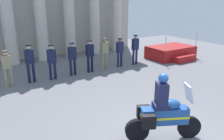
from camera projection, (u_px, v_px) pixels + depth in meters
name	position (u px, v px, depth m)	size (l,w,h in m)	color
ground_plane	(164.00, 137.00, 6.15)	(28.00, 28.00, 0.00)	slate
reviewing_stand	(171.00, 52.00, 14.60)	(2.92, 2.38, 1.68)	#A51919
officer_in_row_0	(7.00, 66.00, 9.54)	(0.38, 0.24, 1.61)	gray
officer_in_row_1	(30.00, 60.00, 10.00)	(0.38, 0.24, 1.77)	#141938
officer_in_row_2	(52.00, 59.00, 10.39)	(0.38, 0.24, 1.69)	#141938
officer_in_row_3	(72.00, 56.00, 11.01)	(0.38, 0.24, 1.67)	#141938
officer_in_row_4	(90.00, 54.00, 11.50)	(0.38, 0.24, 1.70)	black
officer_in_row_5	(105.00, 51.00, 12.00)	(0.38, 0.24, 1.72)	#847A5B
officer_in_row_6	(120.00, 50.00, 12.50)	(0.38, 0.24, 1.65)	#191E42
officer_in_row_7	(135.00, 47.00, 12.91)	(0.38, 0.24, 1.76)	#191E42
motorcycle_with_rider	(162.00, 113.00, 5.83)	(1.93, 1.12, 1.90)	black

